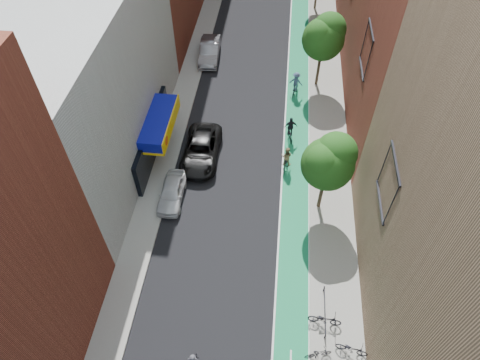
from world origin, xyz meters
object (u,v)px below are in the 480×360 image
(parked_car_black, at_px, (201,150))
(cyclist_lane_mid, at_px, (290,131))
(parked_car_silver, at_px, (210,51))
(cyclist_lane_far, at_px, (296,85))
(cyclist_lane_near, at_px, (286,160))
(parked_car_white, at_px, (172,192))

(parked_car_black, height_order, cyclist_lane_mid, cyclist_lane_mid)
(parked_car_silver, bearing_deg, cyclist_lane_mid, -56.11)
(parked_car_silver, height_order, cyclist_lane_mid, cyclist_lane_mid)
(parked_car_silver, distance_m, cyclist_lane_mid, 13.21)
(cyclist_lane_mid, bearing_deg, cyclist_lane_far, -104.03)
(parked_car_black, bearing_deg, cyclist_lane_near, -3.60)
(parked_car_white, height_order, parked_car_silver, parked_car_silver)
(parked_car_silver, relative_size, cyclist_lane_far, 2.36)
(parked_car_silver, xyz_separation_m, cyclist_lane_near, (7.80, -13.71, -0.00))
(parked_car_black, bearing_deg, parked_car_white, -107.95)
(cyclist_lane_far, bearing_deg, parked_car_white, 71.89)
(cyclist_lane_near, xyz_separation_m, cyclist_lane_far, (0.52, 9.08, 0.11))
(parked_car_white, xyz_separation_m, cyclist_lane_far, (8.32, 12.85, 0.26))
(parked_car_white, distance_m, parked_car_black, 4.42)
(cyclist_lane_far, bearing_deg, parked_car_black, 66.05)
(cyclist_lane_mid, height_order, cyclist_lane_far, cyclist_lane_far)
(parked_car_white, xyz_separation_m, cyclist_lane_near, (7.80, 3.78, 0.15))
(parked_car_white, distance_m, cyclist_lane_near, 8.67)
(cyclist_lane_near, bearing_deg, parked_car_black, 4.80)
(cyclist_lane_near, xyz_separation_m, cyclist_lane_mid, (0.22, 3.22, -0.01))
(parked_car_white, relative_size, cyclist_lane_far, 1.86)
(cyclist_lane_mid, bearing_deg, parked_car_black, 11.63)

